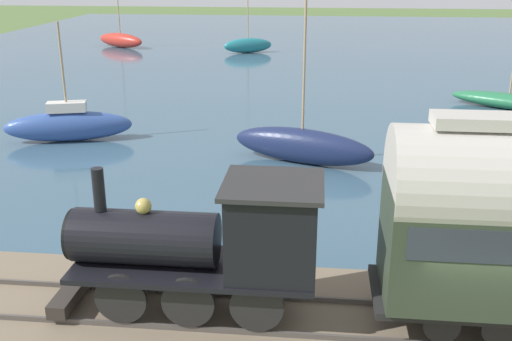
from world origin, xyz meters
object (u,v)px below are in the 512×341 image
Objects in this scene: sailboat_teal at (248,45)px; sailboat_red at (121,40)px; sailboat_navy at (302,145)px; steam_locomotive at (213,238)px; sailboat_blue at (68,125)px; sailboat_green at (509,100)px; rowboat_mid_harbor at (501,203)px.

sailboat_red is (2.42, 12.72, -0.01)m from sailboat_teal.
sailboat_navy is 0.99× the size of sailboat_red.
sailboat_teal reaches higher than sailboat_red.
steam_locomotive is 1.01× the size of sailboat_blue.
rowboat_mid_harbor is at bearing -165.25° from sailboat_green.
sailboat_teal is (31.01, 5.94, -0.04)m from sailboat_navy.
sailboat_navy is 38.28m from sailboat_red.
sailboat_blue is 0.66× the size of sailboat_navy.
sailboat_red reaches higher than rowboat_mid_harbor.
sailboat_navy reaches higher than rowboat_mid_harbor.
sailboat_teal is 3.28× the size of rowboat_mid_harbor.
rowboat_mid_harbor is at bearing -125.17° from sailboat_blue.
sailboat_teal is at bearing -69.91° from sailboat_red.
sailboat_teal is 1.00× the size of sailboat_red.
sailboat_blue reaches higher than rowboat_mid_harbor.
sailboat_teal is 37.55m from rowboat_mid_harbor.
sailboat_teal is at bearing 78.55° from rowboat_mid_harbor.
sailboat_blue is 0.65× the size of sailboat_red.
sailboat_navy is at bearing -119.98° from sailboat_red.
sailboat_teal is 1.08× the size of sailboat_green.
sailboat_red reaches higher than sailboat_blue.
sailboat_teal reaches higher than sailboat_blue.
steam_locomotive reaches higher than rowboat_mid_harbor.
sailboat_blue is at bearing 128.92° from rowboat_mid_harbor.
sailboat_green reaches higher than sailboat_blue.
rowboat_mid_harbor is (-37.72, -25.48, -0.46)m from sailboat_red.
sailboat_green is at bearing -96.13° from sailboat_red.
sailboat_navy is 1.07× the size of sailboat_green.
sailboat_blue is 0.65× the size of sailboat_teal.
sailboat_navy reaches higher than steam_locomotive.
sailboat_red reaches higher than steam_locomotive.
sailboat_navy is 15.68m from sailboat_green.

